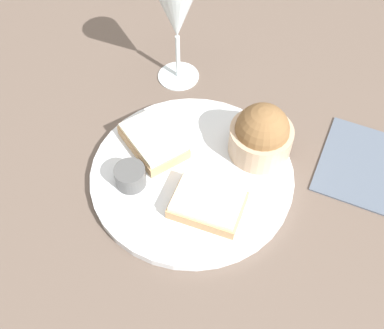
# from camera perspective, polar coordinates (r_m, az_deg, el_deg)

# --- Properties ---
(ground_plane) EXTENTS (4.00, 4.00, 0.00)m
(ground_plane) POSITION_cam_1_polar(r_m,az_deg,el_deg) (0.75, -0.00, -1.55)
(ground_plane) COLOR brown
(dinner_plate) EXTENTS (0.31, 0.31, 0.01)m
(dinner_plate) POSITION_cam_1_polar(r_m,az_deg,el_deg) (0.74, -0.00, -1.24)
(dinner_plate) COLOR silver
(dinner_plate) RESTS_ON ground_plane
(salad_bowl) EXTENTS (0.10, 0.10, 0.09)m
(salad_bowl) POSITION_cam_1_polar(r_m,az_deg,el_deg) (0.74, 8.21, 3.52)
(salad_bowl) COLOR tan
(salad_bowl) RESTS_ON dinner_plate
(sauce_ramekin) EXTENTS (0.05, 0.05, 0.03)m
(sauce_ramekin) POSITION_cam_1_polar(r_m,az_deg,el_deg) (0.71, -7.34, -1.30)
(sauce_ramekin) COLOR #4C4C4C
(sauce_ramekin) RESTS_ON dinner_plate
(cheese_toast_near) EXTENTS (0.10, 0.07, 0.03)m
(cheese_toast_near) POSITION_cam_1_polar(r_m,az_deg,el_deg) (0.69, 1.86, -4.66)
(cheese_toast_near) COLOR tan
(cheese_toast_near) RESTS_ON dinner_plate
(cheese_toast_far) EXTENTS (0.13, 0.12, 0.03)m
(cheese_toast_far) POSITION_cam_1_polar(r_m,az_deg,el_deg) (0.76, -4.60, 2.86)
(cheese_toast_far) COLOR tan
(cheese_toast_far) RESTS_ON dinner_plate
(wine_glass) EXTENTS (0.07, 0.07, 0.19)m
(wine_glass) POSITION_cam_1_polar(r_m,az_deg,el_deg) (0.81, -1.84, 17.17)
(wine_glass) COLOR silver
(wine_glass) RESTS_ON ground_plane
(napkin) EXTENTS (0.13, 0.17, 0.01)m
(napkin) POSITION_cam_1_polar(r_m,az_deg,el_deg) (0.80, 19.39, 0.11)
(napkin) COLOR #4C5666
(napkin) RESTS_ON ground_plane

